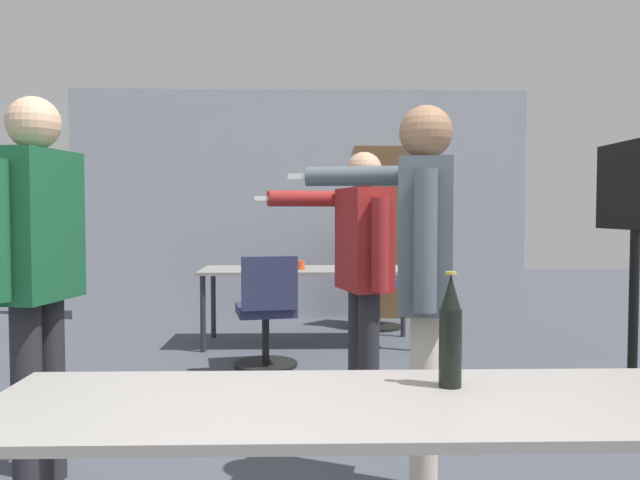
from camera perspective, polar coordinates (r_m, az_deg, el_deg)
back_wall at (r=7.42m, az=-1.62°, el=3.15°), size 5.38×0.12×2.71m
conference_table_near at (r=1.90m, az=4.88°, el=-16.17°), size 2.25×0.68×0.73m
conference_table_far at (r=5.99m, az=-1.03°, el=-3.22°), size 2.05×0.76×0.73m
tv_screen at (r=4.39m, az=26.88°, el=-0.46°), size 0.44×0.99×1.73m
person_far_watching at (r=3.14m, az=-24.74°, el=-1.00°), size 0.78×0.74×1.80m
person_right_polo at (r=2.77m, az=9.26°, el=-1.84°), size 0.75×0.68×1.74m
person_center_tall at (r=3.83m, az=3.82°, el=-1.71°), size 0.85×0.60×1.64m
office_chair_far_right at (r=5.10m, az=-4.89°, el=-6.89°), size 0.54×0.60×0.93m
office_chair_far_left at (r=6.90m, az=4.77°, el=-4.23°), size 0.69×0.68×0.95m
beer_bottle at (r=2.01m, az=11.84°, el=-8.30°), size 0.07×0.07×0.36m
drink_cup at (r=5.89m, az=-1.79°, el=-2.29°), size 0.08×0.08×0.09m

